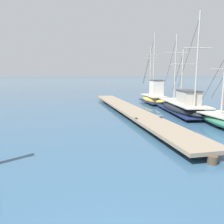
% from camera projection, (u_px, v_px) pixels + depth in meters
% --- Properties ---
extents(floating_dock, '(2.53, 20.57, 0.53)m').
position_uv_depth(floating_dock, '(129.00, 109.00, 17.77)').
color(floating_dock, gray).
rests_on(floating_dock, ground).
extents(fishing_boat_1, '(3.43, 8.52, 7.18)m').
position_uv_depth(fishing_boat_1, '(183.00, 106.00, 17.82)').
color(fishing_boat_1, black).
rests_on(fishing_boat_1, ground).
extents(fishing_boat_2, '(2.27, 6.35, 7.22)m').
position_uv_depth(fishing_boat_2, '(154.00, 97.00, 23.70)').
color(fishing_boat_2, gold).
rests_on(fishing_boat_2, ground).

